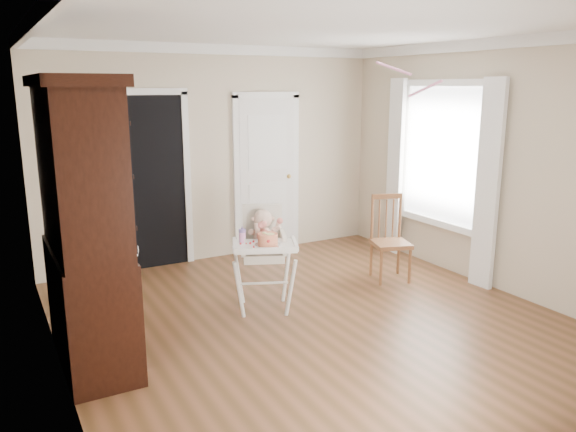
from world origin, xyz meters
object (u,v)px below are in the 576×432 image
high_chair (263,246)px  china_cabinet (85,226)px  cake (268,239)px  sippy_cup (242,235)px  dining_chair (390,241)px

high_chair → china_cabinet: china_cabinet is taller
high_chair → cake: 0.29m
sippy_cup → dining_chair: 1.98m
high_chair → sippy_cup: 0.30m
cake → sippy_cup: sippy_cup is taller
china_cabinet → dining_chair: (3.39, 0.42, -0.69)m
high_chair → sippy_cup: high_chair is taller
china_cabinet → high_chair: bearing=10.0°
high_chair → cake: size_ratio=4.40×
high_chair → cake: bearing=-83.4°
cake → china_cabinet: 1.66m
china_cabinet → dining_chair: size_ratio=2.33×
cake → china_cabinet: bearing=-178.1°
china_cabinet → dining_chair: 3.48m
sippy_cup → china_cabinet: size_ratio=0.07×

